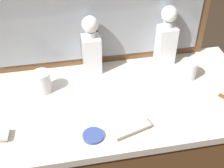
% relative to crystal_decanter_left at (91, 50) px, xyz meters
% --- Properties ---
extents(dresser, '(1.29, 0.60, 0.89)m').
position_rel_crystal_decanter_left_xyz_m(dresser, '(0.06, -0.22, -0.56)').
color(dresser, brown).
rests_on(dresser, ground_plane).
extents(crystal_decanter_left, '(0.08, 0.08, 0.29)m').
position_rel_crystal_decanter_left_xyz_m(crystal_decanter_left, '(0.00, 0.00, 0.00)').
color(crystal_decanter_left, white).
rests_on(crystal_decanter_left, dresser).
extents(crystal_decanter_far_right, '(0.09, 0.09, 0.30)m').
position_rel_crystal_decanter_left_xyz_m(crystal_decanter_far_right, '(0.37, 0.01, 0.00)').
color(crystal_decanter_far_right, white).
rests_on(crystal_decanter_far_right, dresser).
extents(crystal_tumbler_far_left, '(0.08, 0.08, 0.10)m').
position_rel_crystal_decanter_left_xyz_m(crystal_tumbler_far_left, '(-0.24, -0.11, -0.07)').
color(crystal_tumbler_far_left, white).
rests_on(crystal_tumbler_far_left, dresser).
extents(crystal_tumbler_front, '(0.08, 0.08, 0.09)m').
position_rel_crystal_decanter_left_xyz_m(crystal_tumbler_front, '(0.44, -0.14, -0.08)').
color(crystal_tumbler_front, white).
rests_on(crystal_tumbler_front, dresser).
extents(silver_brush_center, '(0.16, 0.09, 0.02)m').
position_rel_crystal_decanter_left_xyz_m(silver_brush_center, '(0.09, -0.42, -0.10)').
color(silver_brush_center, '#B7A88C').
rests_on(silver_brush_center, dresser).
extents(porcelain_dish, '(0.08, 0.08, 0.01)m').
position_rel_crystal_decanter_left_xyz_m(porcelain_dish, '(-0.06, -0.42, -0.11)').
color(porcelain_dish, '#33478C').
rests_on(porcelain_dish, dresser).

